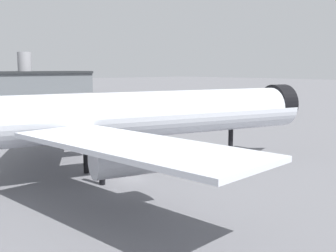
# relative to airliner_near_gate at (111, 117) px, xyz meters

# --- Properties ---
(ground) EXTENTS (900.00, 900.00, 0.00)m
(ground) POSITION_rel_airliner_near_gate_xyz_m (0.82, -2.93, -7.76)
(ground) COLOR slate
(airliner_near_gate) EXTENTS (65.07, 58.36, 17.62)m
(airliner_near_gate) POSITION_rel_airliner_near_gate_xyz_m (0.00, 0.00, 0.00)
(airliner_near_gate) COLOR silver
(airliner_near_gate) RESTS_ON ground
(traffic_cone_near_nose) EXTENTS (0.60, 0.60, 0.75)m
(traffic_cone_near_nose) POSITION_rel_airliner_near_gate_xyz_m (20.25, 35.48, -7.38)
(traffic_cone_near_nose) COLOR #F2600C
(traffic_cone_near_nose) RESTS_ON ground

